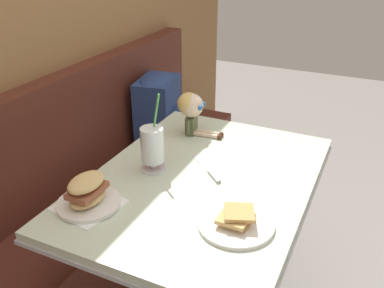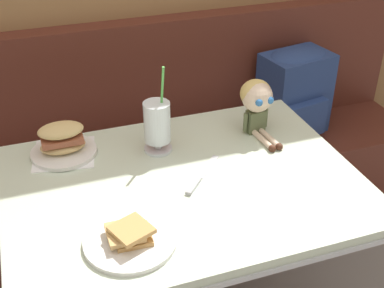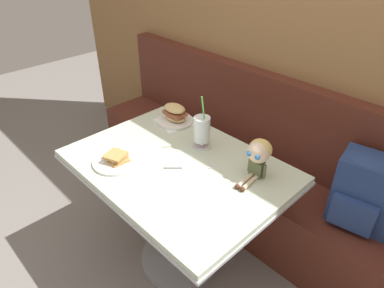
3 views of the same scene
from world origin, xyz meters
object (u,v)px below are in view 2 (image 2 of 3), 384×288
(toast_plate, at_px, (130,238))
(butter_knife, at_px, (198,181))
(milkshake_glass, at_px, (157,125))
(seated_doll, at_px, (257,100))
(sandwich_plate, at_px, (63,142))
(backpack, at_px, (295,90))

(toast_plate, distance_m, butter_knife, 0.33)
(milkshake_glass, distance_m, seated_doll, 0.37)
(milkshake_glass, distance_m, sandwich_plate, 0.32)
(butter_knife, height_order, seated_doll, seated_doll)
(toast_plate, xyz_separation_m, butter_knife, (0.26, 0.20, -0.01))
(sandwich_plate, bearing_deg, butter_knife, -38.60)
(milkshake_glass, xyz_separation_m, butter_knife, (0.07, -0.22, -0.09))
(toast_plate, xyz_separation_m, backpack, (0.96, 0.82, -0.10))
(butter_knife, relative_size, seated_doll, 0.83)
(toast_plate, bearing_deg, seated_doll, 36.91)
(milkshake_glass, bearing_deg, seated_doll, 0.91)
(butter_knife, xyz_separation_m, backpack, (0.70, 0.62, -0.09))
(toast_plate, bearing_deg, sandwich_plate, 102.61)
(seated_doll, bearing_deg, sandwich_plate, 173.78)
(milkshake_glass, relative_size, seated_doll, 1.41)
(butter_knife, relative_size, backpack, 0.46)
(milkshake_glass, height_order, seated_doll, milkshake_glass)
(toast_plate, bearing_deg, butter_knife, 37.14)
(milkshake_glass, bearing_deg, sandwich_plate, 165.55)
(toast_plate, xyz_separation_m, seated_doll, (0.56, 0.42, 0.11))
(seated_doll, bearing_deg, butter_knife, -143.28)
(toast_plate, relative_size, seated_doll, 1.12)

